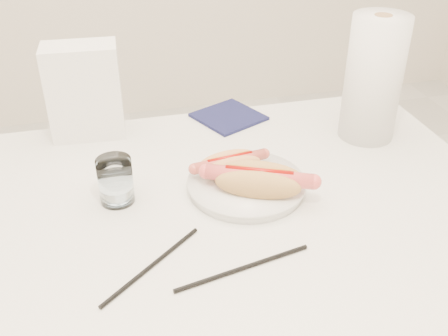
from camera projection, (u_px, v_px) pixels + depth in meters
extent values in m
cube|color=silver|center=(195.00, 218.00, 0.99)|extent=(1.20, 0.80, 0.04)
cylinder|color=silver|center=(354.00, 224.00, 1.58)|extent=(0.04, 0.04, 0.71)
cylinder|color=white|center=(246.00, 186.00, 1.03)|extent=(0.26, 0.26, 0.02)
ellipsoid|color=#E39C5B|center=(233.00, 167.00, 1.03)|extent=(0.12, 0.05, 0.04)
ellipsoid|color=#E39C5B|center=(227.00, 160.00, 1.05)|extent=(0.12, 0.05, 0.04)
ellipsoid|color=#E39C5B|center=(230.00, 167.00, 1.05)|extent=(0.11, 0.06, 0.02)
cylinder|color=#C45245|center=(230.00, 161.00, 1.04)|extent=(0.15, 0.04, 0.02)
cylinder|color=#990A05|center=(230.00, 157.00, 1.04)|extent=(0.09, 0.02, 0.01)
ellipsoid|color=tan|center=(258.00, 185.00, 0.97)|extent=(0.16, 0.10, 0.05)
ellipsoid|color=tan|center=(260.00, 174.00, 1.00)|extent=(0.16, 0.10, 0.05)
ellipsoid|color=tan|center=(259.00, 185.00, 0.99)|extent=(0.16, 0.12, 0.03)
cylinder|color=#E65451|center=(259.00, 176.00, 0.98)|extent=(0.19, 0.11, 0.03)
cylinder|color=#990A05|center=(259.00, 171.00, 0.97)|extent=(0.12, 0.06, 0.01)
cylinder|color=white|center=(116.00, 181.00, 0.98)|extent=(0.06, 0.06, 0.09)
cylinder|color=black|center=(152.00, 265.00, 0.85)|extent=(0.18, 0.15, 0.01)
cylinder|color=black|center=(243.00, 268.00, 0.84)|extent=(0.23, 0.06, 0.01)
cube|color=white|center=(84.00, 91.00, 1.17)|extent=(0.16, 0.10, 0.21)
cube|color=#13153C|center=(229.00, 117.00, 1.30)|extent=(0.19, 0.19, 0.01)
cylinder|color=silver|center=(373.00, 79.00, 1.15)|extent=(0.13, 0.13, 0.28)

